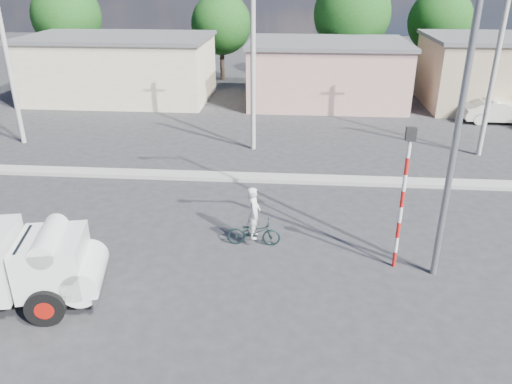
# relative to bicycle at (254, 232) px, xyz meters

# --- Properties ---
(ground_plane) EXTENTS (120.00, 120.00, 0.00)m
(ground_plane) POSITION_rel_bicycle_xyz_m (1.14, -2.46, -0.45)
(ground_plane) COLOR #29292C
(ground_plane) RESTS_ON ground
(median) EXTENTS (40.00, 0.80, 0.16)m
(median) POSITION_rel_bicycle_xyz_m (1.14, 5.54, -0.37)
(median) COLOR #99968E
(median) RESTS_ON ground
(bicycle) EXTENTS (1.73, 0.62, 0.90)m
(bicycle) POSITION_rel_bicycle_xyz_m (0.00, 0.00, 0.00)
(bicycle) COLOR #172A29
(bicycle) RESTS_ON ground
(cyclist) EXTENTS (0.42, 0.63, 1.73)m
(cyclist) POSITION_rel_bicycle_xyz_m (0.00, 0.00, 0.41)
(cyclist) COLOR white
(cyclist) RESTS_ON ground
(car_cream) EXTENTS (4.07, 1.43, 1.34)m
(car_cream) POSITION_rel_bicycle_xyz_m (13.00, 15.37, 0.22)
(car_cream) COLOR silver
(car_cream) RESTS_ON ground
(traffic_pole) EXTENTS (0.28, 0.18, 4.36)m
(traffic_pole) POSITION_rel_bicycle_xyz_m (4.34, -0.96, 2.14)
(traffic_pole) COLOR red
(traffic_pole) RESTS_ON ground
(streetlight) EXTENTS (2.34, 0.22, 9.00)m
(streetlight) POSITION_rel_bicycle_xyz_m (5.28, -1.26, 4.51)
(streetlight) COLOR slate
(streetlight) RESTS_ON ground
(building_row) EXTENTS (37.80, 7.30, 4.44)m
(building_row) POSITION_rel_bicycle_xyz_m (2.24, 19.54, 1.68)
(building_row) COLOR beige
(building_row) RESTS_ON ground
(tree_row) EXTENTS (43.62, 7.43, 8.42)m
(tree_row) POSITION_rel_bicycle_xyz_m (4.90, 25.99, 4.54)
(tree_row) COLOR #38281E
(tree_row) RESTS_ON ground
(utility_poles) EXTENTS (35.40, 0.24, 8.00)m
(utility_poles) POSITION_rel_bicycle_xyz_m (4.39, 9.54, 3.62)
(utility_poles) COLOR #99968E
(utility_poles) RESTS_ON ground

